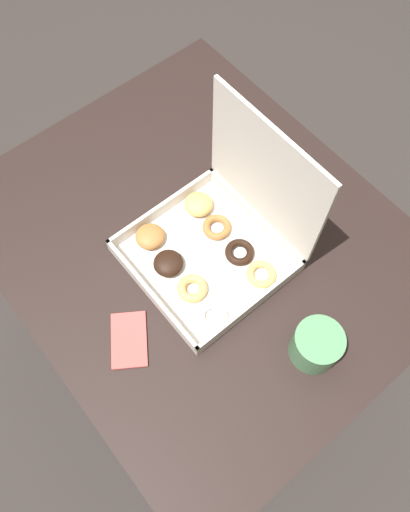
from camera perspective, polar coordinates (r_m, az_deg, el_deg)
ground_plane at (r=1.78m, az=-0.41°, el=-8.99°), size 8.00×8.00×0.00m
dining_table at (r=1.20m, az=-0.60°, el=-0.57°), size 0.96×0.80×0.73m
donut_box at (r=1.04m, az=1.62°, el=2.67°), size 0.31×0.30×0.32m
coffee_mug at (r=0.99m, az=12.61°, el=-9.89°), size 0.10×0.10×0.08m
paper_napkin at (r=1.02m, az=-8.68°, el=-9.44°), size 0.13×0.12×0.01m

